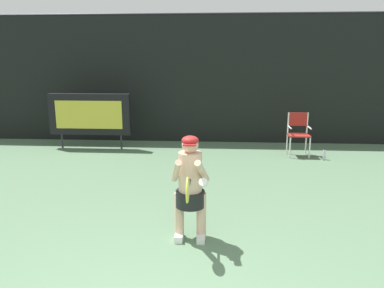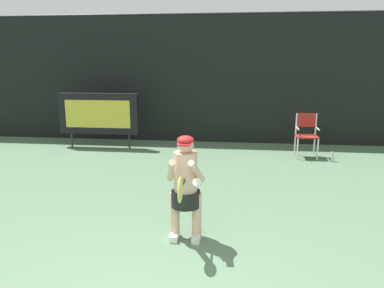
{
  "view_description": "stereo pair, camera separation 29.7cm",
  "coord_description": "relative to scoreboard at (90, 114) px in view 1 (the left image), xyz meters",
  "views": [
    {
      "loc": [
        0.48,
        -2.31,
        2.4
      ],
      "look_at": [
        0.09,
        3.54,
        1.05
      ],
      "focal_mm": 34.66,
      "sensor_mm": 36.0,
      "label": 1
    },
    {
      "loc": [
        0.78,
        -2.28,
        2.4
      ],
      "look_at": [
        0.09,
        3.54,
        1.05
      ],
      "focal_mm": 34.66,
      "sensor_mm": 36.0,
      "label": 2
    }
  ],
  "objects": [
    {
      "name": "tennis_racket",
      "position": [
        3.08,
        -5.51,
        -0.06
      ],
      "size": [
        0.03,
        0.6,
        0.31
      ],
      "rotation": [
        0.0,
        0.0,
        0.32
      ],
      "color": "black"
    },
    {
      "name": "water_bottle",
      "position": [
        6.03,
        -0.74,
        -0.82
      ],
      "size": [
        0.07,
        0.07,
        0.27
      ],
      "color": "silver",
      "rests_on": "ground"
    },
    {
      "name": "tennis_player",
      "position": [
        3.07,
        -5.03,
        -0.17
      ],
      "size": [
        0.52,
        0.59,
        1.44
      ],
      "color": "white",
      "rests_on": "ground"
    },
    {
      "name": "backdrop_screen",
      "position": [
        2.93,
        1.14,
        0.86
      ],
      "size": [
        18.0,
        0.12,
        3.66
      ],
      "color": "black",
      "rests_on": "ground"
    },
    {
      "name": "scoreboard",
      "position": [
        0.0,
        0.0,
        0.0
      ],
      "size": [
        2.2,
        0.21,
        1.5
      ],
      "color": "black",
      "rests_on": "ground"
    },
    {
      "name": "umpire_chair",
      "position": [
        5.47,
        -0.36,
        -0.33
      ],
      "size": [
        0.52,
        0.44,
        1.08
      ],
      "color": "white",
      "rests_on": "ground"
    }
  ]
}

